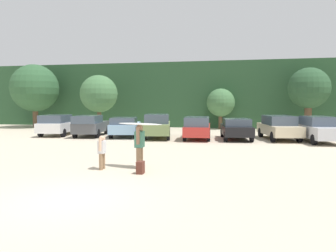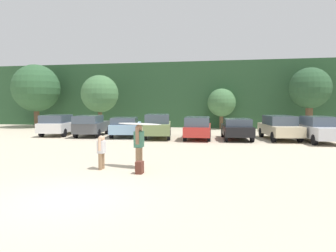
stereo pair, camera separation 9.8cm
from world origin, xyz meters
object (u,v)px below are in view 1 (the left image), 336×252
(parked_car_silver, at_px, (318,129))
(parked_car_olive_green, at_px, (157,126))
(parked_car_white, at_px, (59,125))
(surfboard_white, at_px, (140,124))
(parked_car_sky_blue, at_px, (125,126))
(person_adult, at_px, (140,144))
(backpack_dropped, at_px, (140,168))
(parked_car_black, at_px, (236,128))
(parked_car_champagne, at_px, (279,127))
(person_child, at_px, (102,150))
(parked_car_red, at_px, (197,127))
(parked_car_dark_gray, at_px, (90,125))

(parked_car_silver, bearing_deg, parked_car_olive_green, 80.77)
(parked_car_white, height_order, surfboard_white, surfboard_white)
(parked_car_sky_blue, bearing_deg, surfboard_white, -169.66)
(person_adult, bearing_deg, parked_car_olive_green, -81.04)
(parked_car_silver, height_order, backpack_dropped, parked_car_silver)
(parked_car_black, relative_size, parked_car_champagne, 0.88)
(parked_car_silver, relative_size, backpack_dropped, 10.81)
(parked_car_champagne, xyz_separation_m, person_child, (-7.84, -11.67, -0.12))
(parked_car_white, relative_size, parked_car_sky_blue, 1.06)
(parked_car_olive_green, height_order, parked_car_silver, parked_car_olive_green)
(parked_car_white, height_order, parked_car_red, parked_car_white)
(parked_car_silver, relative_size, person_child, 3.71)
(parked_car_red, relative_size, parked_car_silver, 0.98)
(parked_car_dark_gray, bearing_deg, surfboard_white, -155.39)
(parked_car_champagne, bearing_deg, parked_car_sky_blue, 81.92)
(person_child, relative_size, backpack_dropped, 2.91)
(parked_car_champagne, distance_m, person_child, 14.06)
(parked_car_olive_green, relative_size, person_adult, 2.89)
(parked_car_olive_green, xyz_separation_m, surfboard_white, (1.88, -10.33, 0.87))
(parked_car_sky_blue, xyz_separation_m, parked_car_black, (8.02, -0.10, -0.01))
(person_child, bearing_deg, parked_car_sky_blue, -76.02)
(parked_car_black, bearing_deg, parked_car_sky_blue, 82.15)
(person_adult, bearing_deg, parked_car_sky_blue, -68.78)
(parked_car_olive_green, height_order, parked_car_champagne, parked_car_olive_green)
(parked_car_olive_green, bearing_deg, parked_car_champagne, -96.10)
(parked_car_champagne, xyz_separation_m, backpack_dropped, (-6.18, -12.08, -0.63))
(parked_car_dark_gray, xyz_separation_m, parked_car_red, (7.99, -0.04, -0.03))
(surfboard_white, bearing_deg, person_child, 36.86)
(person_adult, bearing_deg, person_child, 22.07)
(parked_car_silver, xyz_separation_m, person_child, (-10.12, -10.76, -0.11))
(parked_car_red, relative_size, surfboard_white, 2.34)
(backpack_dropped, bearing_deg, person_child, 166.19)
(parked_car_red, bearing_deg, parked_car_sky_blue, 81.60)
(parked_car_dark_gray, xyz_separation_m, parked_car_silver, (15.75, -0.02, 0.01))
(parked_car_red, height_order, parked_car_black, parked_car_red)
(parked_car_white, distance_m, backpack_dropped, 15.30)
(backpack_dropped, bearing_deg, person_adult, 108.48)
(parked_car_dark_gray, relative_size, person_child, 3.38)
(person_child, bearing_deg, backpack_dropped, 164.92)
(parked_car_red, xyz_separation_m, parked_car_silver, (7.77, 0.01, 0.05))
(parked_car_black, relative_size, backpack_dropped, 9.33)
(person_adult, bearing_deg, surfboard_white, 117.54)
(parked_car_black, distance_m, person_child, 12.08)
(parked_car_champagne, distance_m, backpack_dropped, 13.58)
(parked_car_sky_blue, relative_size, person_adult, 2.67)
(parked_car_sky_blue, xyz_separation_m, parked_car_red, (5.38, -0.35, 0.03))
(parked_car_sky_blue, xyz_separation_m, backpack_dropped, (4.68, -11.50, -0.55))
(parked_car_sky_blue, bearing_deg, parked_car_white, 77.71)
(parked_car_silver, bearing_deg, surfboard_white, 130.72)
(parked_car_silver, xyz_separation_m, backpack_dropped, (-8.46, -11.17, -0.63))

